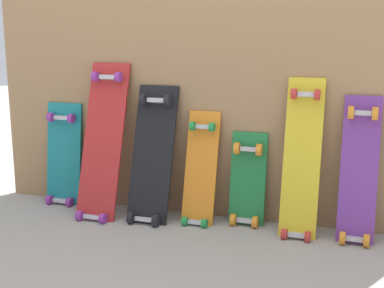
{
  "coord_description": "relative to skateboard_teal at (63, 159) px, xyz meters",
  "views": [
    {
      "loc": [
        0.87,
        -2.71,
        1.03
      ],
      "look_at": [
        0.0,
        -0.07,
        0.44
      ],
      "focal_mm": 48.77,
      "sensor_mm": 36.0,
      "label": 1
    }
  ],
  "objects": [
    {
      "name": "ground_plane",
      "position": [
        0.85,
        0.01,
        -0.28
      ],
      "size": [
        12.0,
        12.0,
        0.0
      ],
      "primitive_type": "plane",
      "color": "#9E9991"
    },
    {
      "name": "plywood_wall_panel",
      "position": [
        0.85,
        0.08,
        0.67
      ],
      "size": [
        2.53,
        0.04,
        1.89
      ],
      "primitive_type": "cube",
      "color": "#99724C",
      "rests_on": "ground"
    },
    {
      "name": "skateboard_purple",
      "position": [
        1.73,
        -0.05,
        0.06
      ],
      "size": [
        0.18,
        0.24,
        0.79
      ],
      "color": "#6B338C",
      "rests_on": "ground"
    },
    {
      "name": "skateboard_teal",
      "position": [
        0.0,
        0.0,
        0.0
      ],
      "size": [
        0.23,
        0.15,
        0.69
      ],
      "color": "#197A7F",
      "rests_on": "ground"
    },
    {
      "name": "skateboard_black",
      "position": [
        0.62,
        -0.08,
        0.06
      ],
      "size": [
        0.24,
        0.31,
        0.81
      ],
      "color": "black",
      "rests_on": "ground"
    },
    {
      "name": "skateboard_green",
      "position": [
        1.15,
        -0.0,
        -0.05
      ],
      "size": [
        0.2,
        0.15,
        0.57
      ],
      "color": "#1E7238",
      "rests_on": "ground"
    },
    {
      "name": "skateboard_red",
      "position": [
        0.33,
        -0.1,
        0.12
      ],
      "size": [
        0.24,
        0.35,
        0.94
      ],
      "color": "#B22626",
      "rests_on": "ground"
    },
    {
      "name": "skateboard_orange",
      "position": [
        0.89,
        -0.05,
        -0.01
      ],
      "size": [
        0.18,
        0.23,
        0.68
      ],
      "color": "orange",
      "rests_on": "ground"
    },
    {
      "name": "skateboard_yellow",
      "position": [
        1.44,
        -0.06,
        0.09
      ],
      "size": [
        0.19,
        0.25,
        0.88
      ],
      "color": "gold",
      "rests_on": "ground"
    }
  ]
}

